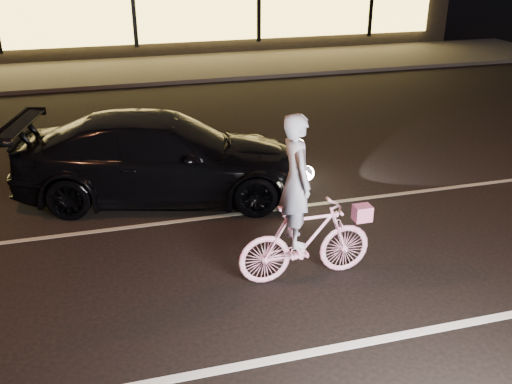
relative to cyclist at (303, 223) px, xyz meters
name	(u,v)px	position (x,y,z in m)	size (l,w,h in m)	color
ground	(235,285)	(-0.90, 0.05, -0.81)	(90.00, 90.00, 0.00)	black
lane_stripe_near	(267,361)	(-0.90, -1.45, -0.80)	(60.00, 0.12, 0.01)	silver
lane_stripe_far	(206,218)	(-0.90, 2.05, -0.80)	(60.00, 0.10, 0.01)	gray
sidewalk	(142,70)	(-0.90, 13.05, -0.75)	(30.00, 4.00, 0.12)	#383533
cyclist	(303,223)	(0.00, 0.00, 0.00)	(1.80, 0.62, 2.27)	#FF4A97
sedan	(163,157)	(-1.40, 3.10, -0.09)	(5.29, 3.13, 1.44)	black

